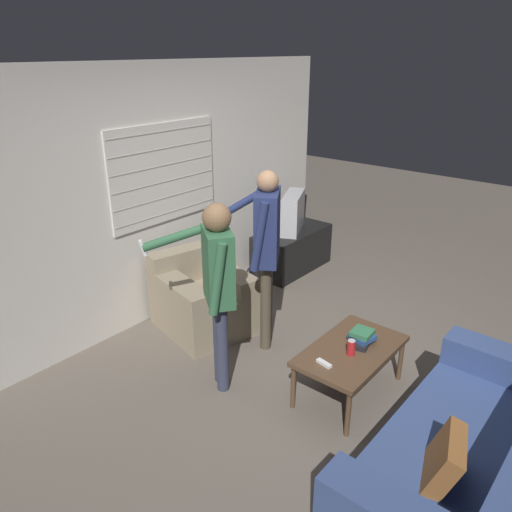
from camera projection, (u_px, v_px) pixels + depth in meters
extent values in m
plane|color=#665B51|center=(322.00, 381.00, 4.30)|extent=(16.00, 16.00, 0.00)
cube|color=silver|center=(157.00, 196.00, 5.00)|extent=(5.20, 0.06, 2.55)
cube|color=silver|center=(165.00, 173.00, 4.95)|extent=(1.32, 0.02, 0.98)
cube|color=#A4A099|center=(168.00, 213.00, 5.10)|extent=(1.30, 0.00, 0.01)
cube|color=#A4A099|center=(167.00, 197.00, 5.03)|extent=(1.30, 0.00, 0.01)
cube|color=#A4A099|center=(166.00, 181.00, 4.97)|extent=(1.30, 0.00, 0.01)
cube|color=#A4A099|center=(165.00, 165.00, 4.91)|extent=(1.30, 0.00, 0.01)
cube|color=#A4A099|center=(164.00, 149.00, 4.84)|extent=(1.30, 0.00, 0.01)
cube|color=#A4A099|center=(163.00, 132.00, 4.78)|extent=(1.30, 0.00, 0.01)
cube|color=#384C7F|center=(462.00, 475.00, 3.05)|extent=(1.93, 0.93, 0.47)
cube|color=#384C7F|center=(512.00, 366.00, 3.51)|extent=(0.25, 0.92, 0.21)
cube|color=#935B2D|center=(442.00, 462.00, 2.71)|extent=(0.41, 0.31, 0.37)
cube|color=gray|center=(204.00, 310.00, 5.03)|extent=(0.95, 1.04, 0.41)
cube|color=gray|center=(185.00, 264.00, 5.14)|extent=(0.79, 0.37, 0.35)
cube|color=gray|center=(225.00, 276.00, 5.07)|extent=(0.43, 0.92, 0.19)
cube|color=gray|center=(179.00, 290.00, 4.77)|extent=(0.43, 0.92, 0.19)
cube|color=brown|center=(351.00, 351.00, 3.99)|extent=(0.96, 0.57, 0.04)
cylinder|color=brown|center=(293.00, 387.00, 3.91)|extent=(0.04, 0.04, 0.39)
cylinder|color=brown|center=(350.00, 340.00, 4.53)|extent=(0.04, 0.04, 0.39)
cylinder|color=brown|center=(348.00, 414.00, 3.62)|extent=(0.04, 0.04, 0.39)
cylinder|color=brown|center=(400.00, 360.00, 4.24)|extent=(0.04, 0.04, 0.39)
cube|color=black|center=(292.00, 250.00, 6.37)|extent=(1.08, 0.51, 0.53)
cube|color=#B2B2B7|center=(293.00, 212.00, 6.18)|extent=(0.64, 0.45, 0.47)
cube|color=#3D4738|center=(285.00, 212.00, 6.20)|extent=(0.48, 0.24, 0.39)
cylinder|color=#33384C|center=(222.00, 348.00, 4.05)|extent=(0.10, 0.10, 0.80)
cylinder|color=#33384C|center=(219.00, 340.00, 4.16)|extent=(0.10, 0.10, 0.80)
cube|color=#336642|center=(218.00, 267.00, 3.83)|extent=(0.38, 0.41, 0.60)
sphere|color=#846042|center=(217.00, 217.00, 3.68)|extent=(0.22, 0.22, 0.22)
cylinder|color=#336642|center=(218.00, 280.00, 3.65)|extent=(0.17, 0.15, 0.57)
cylinder|color=#336642|center=(178.00, 236.00, 3.88)|extent=(0.50, 0.39, 0.21)
cube|color=white|center=(143.00, 248.00, 3.84)|extent=(0.07, 0.06, 0.13)
cylinder|color=#4C4233|center=(266.00, 307.00, 4.61)|extent=(0.10, 0.10, 0.87)
cylinder|color=#4C4233|center=(267.00, 299.00, 4.76)|extent=(0.10, 0.10, 0.87)
cube|color=navy|center=(267.00, 227.00, 4.39)|extent=(0.48, 0.41, 0.65)
sphere|color=#A87A56|center=(268.00, 181.00, 4.23)|extent=(0.19, 0.19, 0.19)
cylinder|color=navy|center=(259.00, 237.00, 4.18)|extent=(0.15, 0.17, 0.62)
cylinder|color=navy|center=(241.00, 204.00, 4.59)|extent=(0.37, 0.51, 0.39)
cube|color=black|center=(214.00, 220.00, 4.68)|extent=(0.08, 0.10, 0.12)
cube|color=black|center=(360.00, 341.00, 4.04)|extent=(0.26, 0.20, 0.04)
cube|color=#284C89|center=(362.00, 337.00, 4.03)|extent=(0.20, 0.21, 0.04)
cube|color=#33754C|center=(362.00, 333.00, 4.02)|extent=(0.18, 0.17, 0.04)
cylinder|color=red|center=(351.00, 348.00, 3.89)|extent=(0.07, 0.07, 0.12)
cylinder|color=silver|center=(352.00, 341.00, 3.86)|extent=(0.06, 0.06, 0.00)
cube|color=white|center=(324.00, 363.00, 3.78)|extent=(0.06, 0.14, 0.02)
cylinder|color=black|center=(252.00, 292.00, 5.82)|extent=(0.20, 0.20, 0.02)
cylinder|color=black|center=(252.00, 289.00, 5.80)|extent=(0.03, 0.03, 0.07)
torus|color=black|center=(252.00, 276.00, 5.74)|extent=(0.29, 0.02, 0.29)
sphere|color=black|center=(252.00, 276.00, 5.74)|extent=(0.08, 0.08, 0.08)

